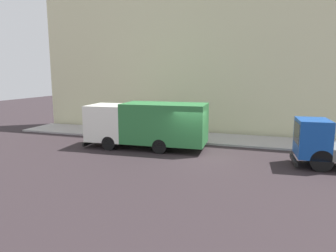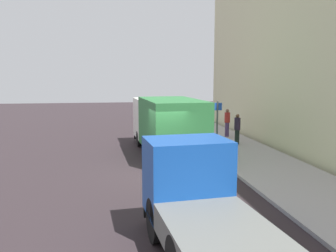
{
  "view_description": "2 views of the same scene",
  "coord_description": "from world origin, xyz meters",
  "px_view_note": "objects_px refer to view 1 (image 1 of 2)",
  "views": [
    {
      "loc": [
        -16.5,
        -3.89,
        4.6
      ],
      "look_at": [
        0.96,
        1.95,
        1.47
      ],
      "focal_mm": 33.12,
      "sensor_mm": 36.0,
      "label": 1
    },
    {
      "loc": [
        -1.78,
        -14.11,
        3.87
      ],
      "look_at": [
        0.92,
        2.62,
        1.5
      ],
      "focal_mm": 37.63,
      "sensor_mm": 36.0,
      "label": 2
    }
  ],
  "objects_px": {
    "pedestrian_standing": "(126,119)",
    "traffic_cone_orange": "(129,131)",
    "pedestrian_walking": "(154,121)",
    "large_utility_truck": "(147,123)",
    "street_sign_post": "(176,118)",
    "small_flatbed_truck": "(333,146)"
  },
  "relations": [
    {
      "from": "pedestrian_standing",
      "to": "traffic_cone_orange",
      "type": "bearing_deg",
      "value": 155.88
    },
    {
      "from": "pedestrian_standing",
      "to": "traffic_cone_orange",
      "type": "xyz_separation_m",
      "value": [
        -1.65,
        -1.02,
        -0.61
      ]
    },
    {
      "from": "pedestrian_walking",
      "to": "pedestrian_standing",
      "type": "distance_m",
      "value": 2.53
    },
    {
      "from": "large_utility_truck",
      "to": "street_sign_post",
      "type": "relative_size",
      "value": 2.95
    },
    {
      "from": "street_sign_post",
      "to": "pedestrian_walking",
      "type": "bearing_deg",
      "value": 50.84
    },
    {
      "from": "pedestrian_walking",
      "to": "pedestrian_standing",
      "type": "xyz_separation_m",
      "value": [
        0.26,
        2.52,
        0.03
      ]
    },
    {
      "from": "pedestrian_walking",
      "to": "traffic_cone_orange",
      "type": "bearing_deg",
      "value": 115.17
    },
    {
      "from": "small_flatbed_truck",
      "to": "pedestrian_walking",
      "type": "xyz_separation_m",
      "value": [
        5.05,
        11.3,
        -0.09
      ]
    },
    {
      "from": "small_flatbed_truck",
      "to": "street_sign_post",
      "type": "distance_m",
      "value": 9.54
    },
    {
      "from": "pedestrian_walking",
      "to": "large_utility_truck",
      "type": "bearing_deg",
      "value": 177.29
    },
    {
      "from": "pedestrian_walking",
      "to": "small_flatbed_truck",
      "type": "bearing_deg",
      "value": -131.64
    },
    {
      "from": "traffic_cone_orange",
      "to": "street_sign_post",
      "type": "bearing_deg",
      "value": -97.45
    },
    {
      "from": "small_flatbed_truck",
      "to": "pedestrian_standing",
      "type": "relative_size",
      "value": 2.81
    },
    {
      "from": "large_utility_truck",
      "to": "pedestrian_standing",
      "type": "xyz_separation_m",
      "value": [
        4.45,
        3.63,
        -0.52
      ]
    },
    {
      "from": "small_flatbed_truck",
      "to": "street_sign_post",
      "type": "xyz_separation_m",
      "value": [
        3.16,
        8.99,
        0.53
      ]
    },
    {
      "from": "large_utility_truck",
      "to": "small_flatbed_truck",
      "type": "relative_size",
      "value": 1.55
    },
    {
      "from": "traffic_cone_orange",
      "to": "street_sign_post",
      "type": "distance_m",
      "value": 4.03
    },
    {
      "from": "small_flatbed_truck",
      "to": "street_sign_post",
      "type": "relative_size",
      "value": 1.9
    },
    {
      "from": "pedestrian_standing",
      "to": "street_sign_post",
      "type": "relative_size",
      "value": 0.68
    },
    {
      "from": "pedestrian_walking",
      "to": "traffic_cone_orange",
      "type": "relative_size",
      "value": 2.65
    },
    {
      "from": "street_sign_post",
      "to": "small_flatbed_truck",
      "type": "bearing_deg",
      "value": -109.38
    },
    {
      "from": "pedestrian_standing",
      "to": "street_sign_post",
      "type": "xyz_separation_m",
      "value": [
        -2.15,
        -4.83,
        0.6
      ]
    }
  ]
}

